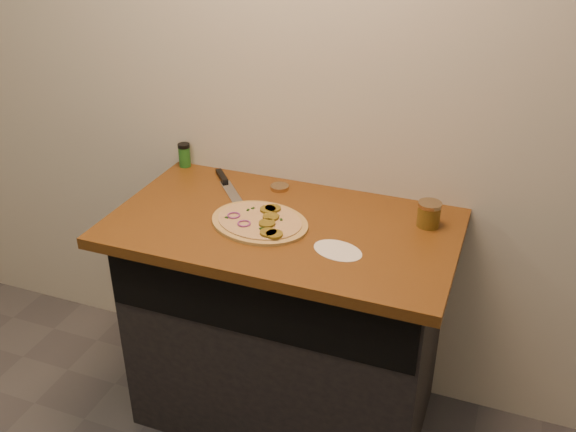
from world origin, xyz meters
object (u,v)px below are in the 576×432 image
at_px(salsa_jar, 429,214).
at_px(spice_shaker, 184,155).
at_px(pizza, 260,222).
at_px(chefs_knife, 226,183).

relative_size(salsa_jar, spice_shaker, 0.90).
height_order(pizza, chefs_knife, pizza).
height_order(salsa_jar, spice_shaker, spice_shaker).
relative_size(pizza, salsa_jar, 4.81).
relative_size(pizza, spice_shaker, 4.32).
bearing_deg(salsa_jar, chefs_knife, 176.59).
height_order(chefs_knife, salsa_jar, salsa_jar).
xyz_separation_m(pizza, spice_shaker, (-0.48, 0.34, 0.04)).
bearing_deg(spice_shaker, salsa_jar, -8.21).
bearing_deg(pizza, chefs_knife, 135.55).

